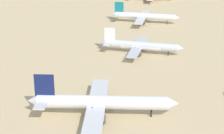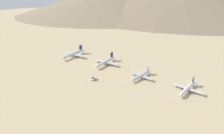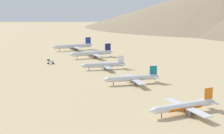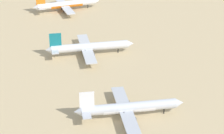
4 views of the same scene
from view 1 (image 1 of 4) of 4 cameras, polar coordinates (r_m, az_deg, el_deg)
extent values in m
plane|color=tan|center=(162.31, 3.08, 1.71)|extent=(1800.00, 1800.00, 0.00)
cylinder|color=silver|center=(113.10, -1.43, -4.99)|extent=(36.64, 6.09, 3.85)
cone|color=silver|center=(113.54, 8.66, -5.14)|extent=(3.47, 3.97, 3.77)
cone|color=silver|center=(116.05, -11.19, -4.70)|extent=(3.05, 3.63, 3.47)
cube|color=#141E51|center=(113.37, -9.56, -2.72)|extent=(5.58, 0.70, 7.09)
cube|color=silver|center=(115.22, -9.73, -4.58)|extent=(3.99, 12.34, 0.36)
cube|color=silver|center=(113.51, -2.19, -5.28)|extent=(7.18, 34.70, 0.46)
cylinder|color=#4C4C54|center=(119.50, -1.56, -4.58)|extent=(4.39, 2.59, 2.33)
cylinder|color=#4C4C54|center=(108.73, -2.02, -7.38)|extent=(4.39, 2.59, 2.33)
cylinder|color=black|center=(114.09, 5.58, -6.15)|extent=(0.45, 0.45, 3.87)
cylinder|color=black|center=(116.67, -2.58, -5.41)|extent=(0.45, 0.45, 3.87)
cylinder|color=black|center=(112.02, -2.81, -6.62)|extent=(0.45, 0.45, 3.87)
cylinder|color=silver|center=(163.14, 4.10, 3.07)|extent=(29.56, 6.97, 3.10)
cone|color=silver|center=(161.43, 9.71, 2.61)|extent=(2.99, 3.36, 3.04)
cone|color=silver|center=(166.35, -1.30, 3.48)|extent=(2.64, 3.07, 2.79)
cube|color=white|center=(164.56, -0.31, 4.61)|extent=(4.49, 0.88, 5.72)
cube|color=#B6BBC5|center=(165.66, -0.48, 3.52)|extent=(3.89, 10.06, 0.29)
cube|color=#B6BBC5|center=(163.51, 3.67, 2.92)|extent=(7.72, 28.07, 0.37)
cylinder|color=#4C4C54|center=(168.34, 4.18, 3.05)|extent=(3.65, 2.32, 1.88)
cylinder|color=#4C4C54|center=(159.19, 3.57, 1.98)|extent=(3.65, 2.32, 1.88)
cylinder|color=black|center=(162.38, 7.97, 2.12)|extent=(0.36, 0.36, 3.12)
cylinder|color=black|center=(166.05, 3.51, 2.73)|extent=(0.36, 0.36, 3.12)
cylinder|color=black|center=(162.09, 3.24, 2.27)|extent=(0.36, 0.36, 3.12)
cylinder|color=white|center=(163.21, 4.09, 2.99)|extent=(16.44, 5.22, 3.11)
cylinder|color=silver|center=(209.18, 4.63, 7.19)|extent=(30.68, 6.52, 3.22)
cone|color=silver|center=(207.70, 9.20, 6.88)|extent=(3.04, 3.43, 3.16)
cone|color=silver|center=(211.94, 0.19, 7.44)|extent=(2.67, 3.14, 2.90)
cube|color=#14727F|center=(210.46, 1.01, 8.40)|extent=(4.67, 0.80, 5.93)
cube|color=silver|center=(211.35, 0.87, 7.49)|extent=(3.80, 10.41, 0.31)
cube|color=silver|center=(209.49, 4.28, 7.06)|extent=(7.35, 29.11, 0.38)
cylinder|color=#4C4C54|center=(214.57, 4.65, 7.07)|extent=(3.75, 2.32, 1.95)
cylinder|color=#4C4C54|center=(204.82, 4.25, 6.39)|extent=(3.75, 2.32, 1.95)
cylinder|color=black|center=(208.49, 7.79, 6.46)|extent=(0.37, 0.37, 3.24)
cylinder|color=black|center=(212.06, 4.13, 6.86)|extent=(0.37, 0.37, 3.24)
cylinder|color=black|center=(207.84, 3.95, 6.56)|extent=(0.37, 0.37, 3.24)
camera|label=2|loc=(279.68, 43.83, 22.63)|focal=29.03mm
camera|label=3|loc=(372.15, 18.50, 18.77)|focal=49.86mm
camera|label=4|loc=(66.32, -45.46, 33.82)|focal=71.45mm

